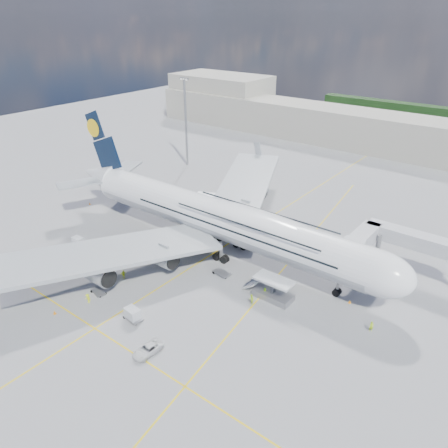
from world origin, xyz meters
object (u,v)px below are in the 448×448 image
Objects in this scene: crew_tug at (88,298)px; dolly_back at (78,241)px; dolly_nose_near at (222,273)px; cone_nose at (350,302)px; dolly_row_a at (120,250)px; cargo_loader at (272,291)px; dolly_row_b at (98,292)px; crew_loader at (251,299)px; cone_wing_right_inner at (129,265)px; catering_truck_outer at (254,187)px; service_van at (148,350)px; cone_wing_left_inner at (190,214)px; light_mast at (186,121)px; baggage_tug at (97,268)px; crew_nose at (371,326)px; cone_tail at (90,204)px; airliner at (220,219)px; cone_wing_right_outer at (55,312)px; catering_truck_inner at (210,204)px; crew_van at (265,292)px; cone_wing_left_outer at (250,210)px; dolly_row_c at (170,252)px; dolly_nose_far at (133,314)px; crew_wing at (123,274)px; jet_bridge at (394,243)px.

dolly_back is at bearing 139.68° from crew_tug.
dolly_back reaches higher than dolly_nose_near.
dolly_row_a is at bearing -164.43° from cone_nose.
crew_tug is (-22.84, -19.52, -0.40)m from cargo_loader.
dolly_row_b is 1.07× the size of dolly_back.
crew_loader is (9.10, -3.87, 0.51)m from dolly_nose_near.
cone_nose is at bearing 21.42° from cone_wing_right_inner.
crew_loader is 16.04m from cone_nose.
catering_truck_outer reaches higher than service_van.
cone_wing_left_inner is (-4.40, -19.25, -1.72)m from catering_truck_outer.
cone_nose is (67.60, -35.66, -12.93)m from light_mast.
baggage_tug is 5.67m from cone_wing_right_inner.
crew_nose is 71.48m from cone_tail.
airliner is 128.47× the size of cone_wing_right_outer.
cone_tail is (-15.10, 14.06, -0.71)m from dolly_back.
crew_nose is 2.74× the size of cone_wing_right_inner.
catering_truck_inner is 36.49m from crew_loader.
crew_tug is at bearing 104.21° from crew_van.
service_van is 2.74× the size of crew_nose.
dolly_row_b is 5.48× the size of cone_nose.
cone_wing_left_outer is (17.77, 35.00, -0.71)m from dolly_back.
dolly_row_a is at bearing -157.28° from dolly_nose_near.
cone_wing_left_inner is (-30.17, 19.11, -0.64)m from crew_loader.
dolly_row_c is 5.32× the size of cone_wing_left_outer.
cone_tail is (-41.51, 23.02, -0.81)m from dolly_nose_far.
dolly_back is 35.86m from service_van.
dolly_nose_near is at bearing 104.39° from service_van.
light_mast is 6.76× the size of dolly_row_a.
dolly_nose_near is 23.18m from crew_tug.
dolly_row_c is 6.23× the size of cone_wing_left_inner.
dolly_row_a is 1.28× the size of dolly_back.
cargo_loader is at bearing -23.23° from airliner.
dolly_row_a is 2.23× the size of crew_nose.
dolly_row_b is 37.29m from catering_truck_inner.
dolly_nose_far is 38.09m from cone_wing_left_inner.
crew_wing reaches higher than service_van.
jet_bridge is 5.37× the size of dolly_nose_near.
cargo_loader is 30.05m from crew_tug.
cone_wing_right_inner is (-19.44, 13.60, -0.35)m from service_van.
catering_truck_inner is (27.13, -22.24, -11.20)m from light_mast.
cone_wing_left_outer is at bearing 47.92° from cone_wing_left_inner.
cone_tail is at bearing -173.00° from catering_truck_inner.
dolly_nose_far reaches higher than cone_wing_left_inner.
catering_truck_inner is 29.68m from cone_tail.
airliner is 23.67× the size of baggage_tug.
airliner is 20.66m from dolly_row_a.
dolly_row_b is at bearing 82.64° from cone_wing_right_outer.
jet_bridge is 44.10m from catering_truck_outer.
cone_wing_left_outer reaches higher than cone_nose.
dolly_back is at bearing -116.92° from cone_wing_left_outer.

